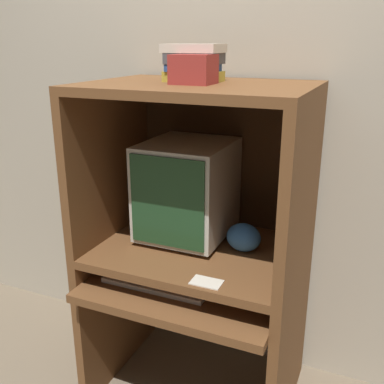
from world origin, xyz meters
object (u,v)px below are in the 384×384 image
(keyboard, at_px, (158,282))
(mouse, at_px, (225,299))
(crt_monitor, at_px, (187,189))
(book_stack, at_px, (194,62))
(storage_box, at_px, (194,69))
(snack_bag, at_px, (244,237))

(keyboard, xyz_separation_m, mouse, (0.30, -0.01, 0.00))
(crt_monitor, bearing_deg, book_stack, -39.85)
(mouse, distance_m, book_stack, 0.94)
(crt_monitor, relative_size, mouse, 7.20)
(keyboard, distance_m, storage_box, 0.88)
(mouse, distance_m, storage_box, 0.89)
(keyboard, bearing_deg, book_stack, 73.69)
(snack_bag, xyz_separation_m, book_stack, (-0.23, 0.01, 0.72))
(crt_monitor, xyz_separation_m, book_stack, (0.05, -0.04, 0.55))
(crt_monitor, distance_m, mouse, 0.52)
(keyboard, bearing_deg, crt_monitor, 86.13)
(mouse, bearing_deg, keyboard, 177.20)
(snack_bag, height_order, book_stack, book_stack)
(keyboard, relative_size, book_stack, 2.03)
(keyboard, xyz_separation_m, snack_bag, (0.30, 0.22, 0.17))
(crt_monitor, xyz_separation_m, keyboard, (-0.02, -0.27, -0.33))
(crt_monitor, height_order, storage_box, storage_box)
(mouse, xyz_separation_m, storage_box, (-0.19, 0.15, 0.86))
(mouse, xyz_separation_m, book_stack, (-0.24, 0.24, 0.88))
(book_stack, bearing_deg, snack_bag, -1.41)
(mouse, bearing_deg, snack_bag, 90.59)
(snack_bag, bearing_deg, keyboard, -143.63)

